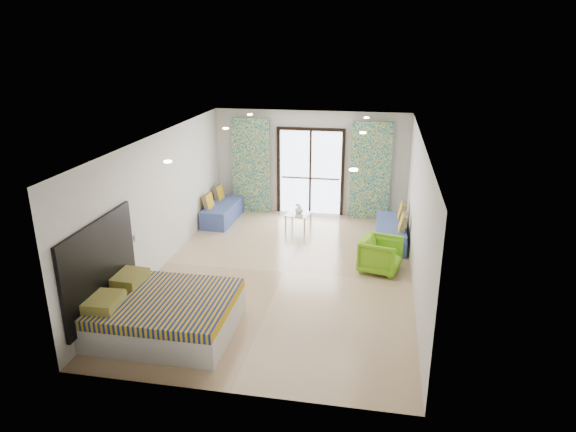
% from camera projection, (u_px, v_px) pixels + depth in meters
% --- Properties ---
extents(floor, '(5.00, 7.50, 0.01)m').
position_uv_depth(floor, '(284.00, 272.00, 10.27)').
color(floor, '#9E805E').
rests_on(floor, ground).
extents(ceiling, '(5.00, 7.50, 0.01)m').
position_uv_depth(ceiling, '(283.00, 138.00, 9.37)').
color(ceiling, silver).
rests_on(ceiling, ground).
extents(wall_back, '(5.00, 0.01, 2.70)m').
position_uv_depth(wall_back, '(311.00, 163.00, 13.30)').
color(wall_back, silver).
rests_on(wall_back, ground).
extents(wall_front, '(5.00, 0.01, 2.70)m').
position_uv_depth(wall_front, '(227.00, 303.00, 6.34)').
color(wall_front, silver).
rests_on(wall_front, ground).
extents(wall_left, '(0.01, 7.50, 2.70)m').
position_uv_depth(wall_left, '(161.00, 201.00, 10.24)').
color(wall_left, silver).
rests_on(wall_left, ground).
extents(wall_right, '(0.01, 7.50, 2.70)m').
position_uv_depth(wall_right, '(417.00, 216.00, 9.40)').
color(wall_right, silver).
rests_on(wall_right, ground).
extents(balcony_door, '(1.76, 0.08, 2.28)m').
position_uv_depth(balcony_door, '(310.00, 167.00, 13.30)').
color(balcony_door, black).
rests_on(balcony_door, floor).
extents(balcony_rail, '(1.52, 0.03, 0.04)m').
position_uv_depth(balcony_rail, '(310.00, 178.00, 13.42)').
color(balcony_rail, '#595451').
rests_on(balcony_rail, balcony_door).
extents(curtain_left, '(1.00, 0.10, 2.50)m').
position_uv_depth(curtain_left, '(251.00, 166.00, 13.43)').
color(curtain_left, white).
rests_on(curtain_left, floor).
extents(curtain_right, '(1.00, 0.10, 2.50)m').
position_uv_depth(curtain_right, '(371.00, 171.00, 12.90)').
color(curtain_right, white).
rests_on(curtain_right, floor).
extents(downlight_a, '(0.12, 0.12, 0.02)m').
position_uv_depth(downlight_a, '(168.00, 162.00, 7.76)').
color(downlight_a, '#FFE0B2').
rests_on(downlight_a, ceiling).
extents(downlight_b, '(0.12, 0.12, 0.02)m').
position_uv_depth(downlight_b, '(354.00, 170.00, 7.29)').
color(downlight_b, '#FFE0B2').
rests_on(downlight_b, ceiling).
extents(downlight_c, '(0.12, 0.12, 0.02)m').
position_uv_depth(downlight_c, '(226.00, 128.00, 10.55)').
color(downlight_c, '#FFE0B2').
rests_on(downlight_c, ceiling).
extents(downlight_d, '(0.12, 0.12, 0.02)m').
position_uv_depth(downlight_d, '(363.00, 133.00, 10.07)').
color(downlight_d, '#FFE0B2').
rests_on(downlight_d, ceiling).
extents(downlight_e, '(0.12, 0.12, 0.02)m').
position_uv_depth(downlight_e, '(250.00, 115.00, 12.40)').
color(downlight_e, '#FFE0B2').
rests_on(downlight_e, ceiling).
extents(downlight_f, '(0.12, 0.12, 0.02)m').
position_uv_depth(downlight_f, '(367.00, 118.00, 11.93)').
color(downlight_f, '#FFE0B2').
rests_on(downlight_f, ceiling).
extents(headboard, '(0.06, 2.10, 1.50)m').
position_uv_depth(headboard, '(100.00, 266.00, 8.04)').
color(headboard, black).
rests_on(headboard, floor).
extents(switch_plate, '(0.02, 0.10, 0.10)m').
position_uv_depth(switch_plate, '(136.00, 237.00, 9.21)').
color(switch_plate, silver).
rests_on(switch_plate, wall_left).
extents(bed, '(2.17, 1.77, 0.75)m').
position_uv_depth(bed, '(163.00, 313.00, 8.12)').
color(bed, silver).
rests_on(bed, floor).
extents(daybed_left, '(0.69, 1.66, 0.81)m').
position_uv_depth(daybed_left, '(222.00, 211.00, 13.06)').
color(daybed_left, '#3D5092').
rests_on(daybed_left, floor).
extents(daybed_right, '(0.67, 1.72, 0.85)m').
position_uv_depth(daybed_right, '(391.00, 232.00, 11.63)').
color(daybed_right, '#3D5092').
rests_on(daybed_right, floor).
extents(coffee_table, '(0.64, 0.64, 0.64)m').
position_uv_depth(coffee_table, '(298.00, 215.00, 12.52)').
color(coffee_table, silver).
rests_on(coffee_table, floor).
extents(vase, '(0.23, 0.24, 0.20)m').
position_uv_depth(vase, '(299.00, 209.00, 12.51)').
color(vase, white).
rests_on(vase, coffee_table).
extents(armchair, '(0.86, 0.89, 0.76)m').
position_uv_depth(armchair, '(381.00, 253.00, 10.20)').
color(armchair, '#6AB116').
rests_on(armchair, floor).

